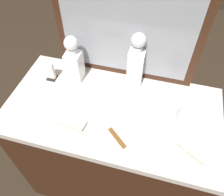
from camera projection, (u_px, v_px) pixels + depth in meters
name	position (u px, v px, depth m)	size (l,w,h in m)	color
ground_plane	(112.00, 176.00, 1.85)	(6.00, 6.00, 0.00)	#2D2319
dresser	(112.00, 150.00, 1.51)	(1.10, 0.58, 0.90)	#381E11
dresser_mirror	(127.00, 17.00, 1.07)	(0.75, 0.03, 0.71)	#381E11
crystal_decanter_center	(74.00, 63.00, 1.23)	(0.08, 0.08, 0.28)	white
crystal_decanter_right	(136.00, 64.00, 1.20)	(0.08, 0.08, 0.31)	white
crystal_tumbler_left	(171.00, 108.00, 1.11)	(0.09, 0.09, 0.09)	white
silver_brush_center	(192.00, 149.00, 1.00)	(0.17, 0.13, 0.02)	#B7A88C
silver_brush_right	(70.00, 122.00, 1.10)	(0.15, 0.07, 0.02)	#B7A88C
porcelain_dish	(98.00, 99.00, 1.20)	(0.07, 0.07, 0.01)	silver
tortoiseshell_comb	(117.00, 138.00, 1.05)	(0.11, 0.10, 0.01)	brown
napkin_holder	(51.00, 72.00, 1.27)	(0.05, 0.05, 0.11)	black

